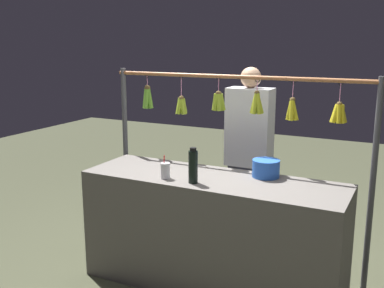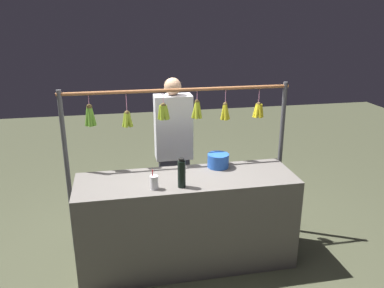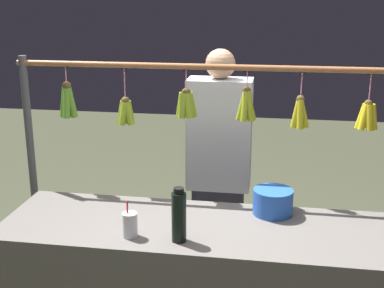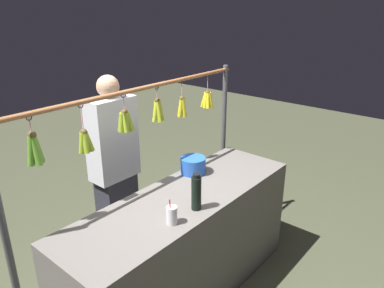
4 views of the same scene
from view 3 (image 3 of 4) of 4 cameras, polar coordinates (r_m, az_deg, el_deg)
display_rack at (r=2.84m, az=1.94°, el=0.13°), size 2.20×0.11×1.63m
water_bottle at (r=2.36m, az=-1.45°, el=-7.91°), size 0.07×0.07×0.26m
blue_bucket at (r=2.69m, az=8.88°, el=-6.28°), size 0.20×0.20×0.13m
drink_cup at (r=2.44m, az=-6.84°, el=-8.81°), size 0.07×0.07×0.17m
vendor_person at (r=3.29m, az=2.92°, el=-4.14°), size 0.39×0.21×1.64m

